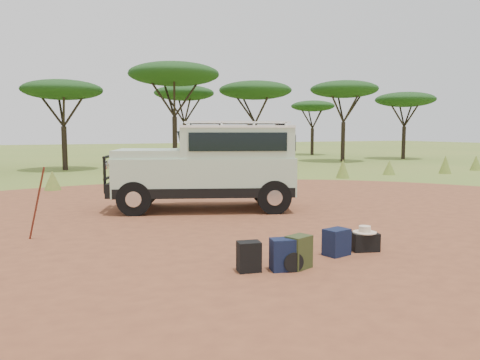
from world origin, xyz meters
name	(u,v)px	position (x,y,z in m)	size (l,w,h in m)	color
ground	(232,235)	(0.00, 0.00, 0.00)	(140.00, 140.00, 0.00)	olive
dirt_clearing	(232,235)	(0.00, 0.00, 0.00)	(23.00, 23.00, 0.01)	brown
grass_fringe	(143,177)	(0.12, 8.67, 0.40)	(36.60, 1.60, 0.90)	olive
acacia_treeline	(111,83)	(0.75, 19.81, 4.87)	(46.70, 13.20, 6.26)	black
safari_vehicle	(211,167)	(0.71, 3.09, 1.13)	(5.11, 3.38, 2.34)	#B0CAAC
walking_staff	(37,204)	(-3.59, 1.11, 0.71)	(0.04, 0.04, 1.48)	maroon
backpack_black	(249,257)	(-0.75, -2.40, 0.23)	(0.34, 0.25, 0.46)	black
backpack_navy	(283,255)	(-0.25, -2.56, 0.25)	(0.37, 0.27, 0.49)	#121D3B
backpack_olive	(299,252)	(0.01, -2.56, 0.26)	(0.37, 0.27, 0.51)	#2D3B1B
duffel_navy	(337,242)	(0.99, -2.18, 0.23)	(0.41, 0.30, 0.46)	#121D3B
hard_case	(364,242)	(1.62, -2.12, 0.16)	(0.46, 0.32, 0.32)	black
stuff_sack	(290,260)	(-0.15, -2.58, 0.15)	(0.31, 0.31, 0.31)	black
safari_hat	(365,230)	(1.62, -2.12, 0.37)	(0.41, 0.41, 0.12)	beige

